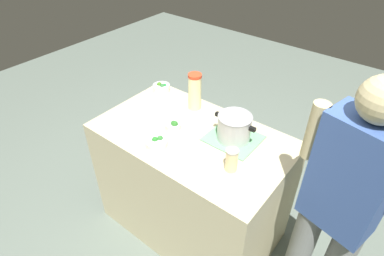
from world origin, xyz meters
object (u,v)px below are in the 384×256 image
Objects in this scene: broccoli_bowl_front at (162,88)px; broccoli_bowl_back at (174,126)px; broccoli_bowl_center at (157,142)px; mason_jar at (232,160)px; lemonade_pitcher at (195,91)px; person_cook at (337,211)px; cooking_pot at (234,127)px.

broccoli_bowl_front is 0.52m from broccoli_bowl_back.
mason_jar is at bearing 12.65° from broccoli_bowl_center.
lemonade_pitcher is 0.51m from broccoli_bowl_center.
lemonade_pitcher is at bearing -4.20° from broccoli_bowl_front.
broccoli_bowl_back reaches higher than broccoli_bowl_center.
person_cook reaches higher than broccoli_bowl_center.
mason_jar is 1.00m from broccoli_bowl_front.
broccoli_bowl_center is (-0.48, -0.11, -0.05)m from mason_jar.
cooking_pot reaches higher than broccoli_bowl_center.
cooking_pot reaches higher than broccoli_bowl_back.
person_cook is at bearing -14.29° from lemonade_pitcher.
lemonade_pitcher is at bearing 99.11° from broccoli_bowl_center.
mason_jar is 1.06× the size of broccoli_bowl_center.
broccoli_bowl_back is 0.06× the size of person_cook.
cooking_pot is at bearing 45.99° from broccoli_bowl_center.
cooking_pot is 0.50m from broccoli_bowl_center.
mason_jar is at bearing -33.99° from lemonade_pitcher.
broccoli_bowl_front reaches higher than broccoli_bowl_back.
person_cook is at bearing 0.45° from broccoli_bowl_back.
broccoli_bowl_back is (0.41, -0.33, -0.00)m from broccoli_bowl_front.
cooking_pot reaches higher than broccoli_bowl_front.
person_cook reaches higher than broccoli_bowl_front.
lemonade_pitcher is 0.37m from broccoli_bowl_front.
broccoli_bowl_front is (-0.36, 0.03, -0.11)m from lemonade_pitcher.
mason_jar is at bearing -60.34° from cooking_pot.
mason_jar is at bearing -171.46° from person_cook.
lemonade_pitcher is 2.08× the size of broccoli_bowl_front.
lemonade_pitcher is 1.89× the size of mason_jar.
cooking_pot is at bearing -11.51° from broccoli_bowl_front.
person_cook reaches higher than cooking_pot.
lemonade_pitcher is 0.16× the size of person_cook.
cooking_pot is 2.17× the size of broccoli_bowl_front.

